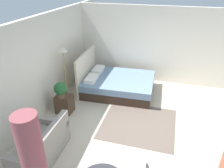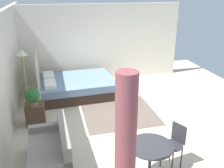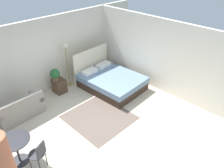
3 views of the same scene
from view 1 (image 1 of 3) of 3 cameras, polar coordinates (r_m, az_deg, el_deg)
The scene contains 9 objects.
ground_plane at distance 5.66m, azimuth 7.61°, elevation -12.34°, with size 9.17×8.66×0.02m, color beige.
wall_back at distance 5.92m, azimuth -19.64°, elevation 3.26°, with size 9.17×0.12×2.65m, color silver.
wall_right at distance 7.78m, azimuth 11.95°, elevation 9.88°, with size 0.12×5.66×2.65m, color silver.
area_rug at distance 5.90m, azimuth 7.01°, elevation -10.26°, with size 1.81×1.90×0.01m, color #66564C.
bed at distance 7.19m, azimuth 1.10°, elevation 0.09°, with size 1.85×2.35×1.30m.
couch at distance 5.02m, azimuth -17.95°, elevation -15.47°, with size 1.43×0.78×0.81m.
nightstand at distance 6.31m, azimuth -12.44°, elevation -5.10°, with size 0.40×0.45×0.53m.
potted_plant at distance 5.99m, azimuth -13.46°, elevation -1.38°, with size 0.35×0.35×0.45m.
floor_lamp at distance 6.35m, azimuth -12.62°, elevation 6.20°, with size 0.26×0.26×1.74m.
Camera 1 is at (-4.35, -0.49, 3.58)m, focal length 34.66 mm.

